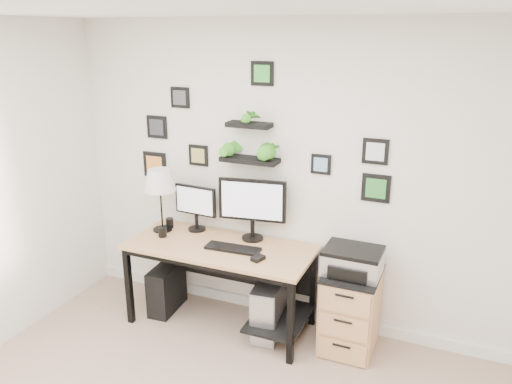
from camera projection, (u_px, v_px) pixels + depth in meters
The scene contains 14 objects.
room at pixel (283, 309), 4.59m from camera, with size 4.00×4.00×4.00m.
desk at pixel (226, 258), 4.29m from camera, with size 1.60×0.70×0.75m.
monitor_left at pixel (196, 205), 4.49m from camera, with size 0.42×0.17×0.42m.
monitor_right at pixel (252, 204), 4.26m from camera, with size 0.59×0.22×0.55m.
keyboard at pixel (233, 248), 4.15m from camera, with size 0.46×0.15×0.02m, color black.
mouse at pixel (258, 258), 3.96m from camera, with size 0.07×0.11×0.03m, color black.
table_lamp at pixel (160, 182), 4.42m from camera, with size 0.28×0.28×0.58m.
mug at pixel (162, 232), 4.40m from camera, with size 0.07×0.07×0.08m, color black.
pen_cup at pixel (170, 223), 4.61m from camera, with size 0.07×0.07×0.09m, color black.
pc_tower_black at pixel (167, 288), 4.62m from camera, with size 0.19×0.43×0.43m, color black.
pc_tower_grey at pixel (269, 308), 4.24m from camera, with size 0.26×0.50×0.48m.
file_cabinet at pixel (350, 310), 4.03m from camera, with size 0.43×0.53×0.67m.
printer at pixel (353, 261), 3.90m from camera, with size 0.45×0.37×0.20m.
wall_decor at pixel (249, 139), 4.17m from camera, with size 2.30×0.18×1.09m.
Camera 1 is at (1.34, -1.83, 2.48)m, focal length 35.00 mm.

